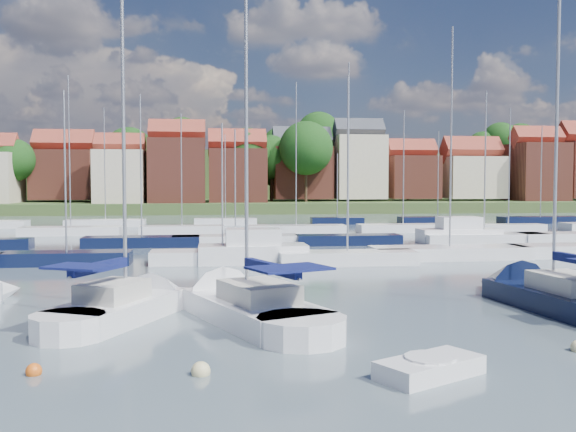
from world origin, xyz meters
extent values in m
plane|color=#414F58|center=(0.00, 40.00, 0.00)|extent=(260.00, 260.00, 0.00)
cube|color=white|center=(-11.53, 3.30, 0.25)|extent=(4.92, 6.57, 1.20)
cone|color=white|center=(-9.88, 6.71, 0.25)|extent=(3.56, 3.76, 2.53)
cylinder|color=white|center=(-12.85, 0.56, 0.25)|extent=(3.38, 3.38, 1.20)
cube|color=beige|center=(-11.71, 2.92, 1.20)|extent=(2.69, 3.05, 0.70)
cylinder|color=#B2B2B7|center=(-11.34, 3.68, 6.47)|extent=(0.14, 0.14, 11.24)
cylinder|color=#B2B2B7|center=(-12.08, 2.16, 2.05)|extent=(1.56, 3.08, 0.10)
cube|color=#0E144A|center=(-12.08, 2.16, 2.20)|extent=(1.66, 3.02, 0.35)
cube|color=#0E144A|center=(-12.55, 1.17, 2.35)|extent=(2.60, 2.30, 0.08)
cube|color=white|center=(-6.54, 2.54, 0.25)|extent=(5.54, 7.86, 1.20)
cone|color=white|center=(-8.25, 6.73, 0.25)|extent=(4.13, 4.41, 3.02)
cylinder|color=white|center=(-5.17, -0.82, 0.25)|extent=(3.94, 3.94, 1.20)
cube|color=beige|center=(-6.35, 2.07, 1.20)|extent=(3.10, 3.60, 0.70)
cylinder|color=#B2B2B7|center=(-6.73, 3.00, 7.57)|extent=(0.14, 0.14, 13.43)
cylinder|color=#B2B2B7|center=(-5.97, 1.14, 2.05)|extent=(1.61, 3.77, 0.10)
cube|color=#0E144A|center=(-5.97, 1.14, 2.20)|extent=(1.72, 3.66, 0.35)
cube|color=#0E144A|center=(-5.48, -0.08, 2.35)|extent=(3.06, 2.65, 0.08)
cube|color=black|center=(6.16, 3.17, 0.25)|extent=(3.77, 7.43, 1.20)
cone|color=black|center=(5.65, 7.60, 0.25)|extent=(3.35, 3.79, 2.97)
cube|color=beige|center=(6.22, 2.68, 1.20)|extent=(2.41, 3.19, 0.70)
cylinder|color=#B2B2B7|center=(6.11, 3.66, 7.60)|extent=(0.14, 0.14, 13.50)
cube|color=white|center=(-2.29, -4.93, 0.21)|extent=(3.29, 2.64, 0.59)
cylinder|color=white|center=(-2.29, -4.93, 0.38)|extent=(1.39, 1.39, 0.38)
sphere|color=beige|center=(-8.41, -3.98, 0.00)|extent=(0.53, 0.53, 0.53)
sphere|color=#D85914|center=(-6.21, -0.62, 0.00)|extent=(0.51, 0.51, 0.51)
sphere|color=#D85914|center=(6.47, 6.42, 0.00)|extent=(0.43, 0.43, 0.43)
sphere|color=#D85914|center=(-12.91, -3.42, 0.00)|extent=(0.44, 0.44, 0.44)
cube|color=black|center=(-17.11, 20.54, 0.35)|extent=(8.01, 2.24, 1.00)
cylinder|color=#B2B2B7|center=(-17.11, 20.54, 5.93)|extent=(0.12, 0.12, 10.16)
cube|color=white|center=(-7.27, 20.20, 0.35)|extent=(9.22, 2.58, 1.00)
cylinder|color=#B2B2B7|center=(-7.27, 20.20, 4.94)|extent=(0.12, 0.12, 8.18)
cube|color=white|center=(0.63, 18.61, 0.35)|extent=(8.78, 2.46, 1.00)
cylinder|color=#B2B2B7|center=(0.63, 18.61, 6.38)|extent=(0.12, 0.12, 11.06)
cube|color=white|center=(8.23, 20.67, 0.35)|extent=(10.79, 3.02, 1.00)
cylinder|color=#B2B2B7|center=(8.23, 20.67, 8.29)|extent=(0.12, 0.12, 14.87)
cube|color=white|center=(-5.31, 20.00, 0.50)|extent=(7.00, 2.60, 1.40)
cube|color=white|center=(-5.31, 20.00, 1.60)|extent=(3.50, 2.20, 1.30)
cube|color=black|center=(-13.55, 31.64, 0.35)|extent=(9.30, 2.60, 1.00)
cylinder|color=#B2B2B7|center=(-13.55, 31.64, 6.59)|extent=(0.12, 0.12, 11.48)
cube|color=white|center=(-5.94, 32.01, 0.35)|extent=(10.40, 2.91, 1.00)
cylinder|color=#B2B2B7|center=(-5.94, 32.01, 5.24)|extent=(0.12, 0.12, 8.77)
cube|color=black|center=(3.48, 31.28, 0.35)|extent=(8.80, 2.46, 1.00)
cylinder|color=#B2B2B7|center=(3.48, 31.28, 8.01)|extent=(0.12, 0.12, 14.33)
cube|color=white|center=(15.40, 31.16, 0.35)|extent=(10.73, 3.00, 1.00)
cylinder|color=#B2B2B7|center=(15.40, 31.16, 6.92)|extent=(0.12, 0.12, 12.14)
cube|color=white|center=(13.46, 32.00, 0.50)|extent=(7.00, 2.60, 1.40)
cube|color=white|center=(13.46, 32.00, 1.60)|extent=(3.50, 2.20, 1.30)
cube|color=white|center=(-21.71, 44.21, 0.35)|extent=(9.71, 2.72, 1.00)
cylinder|color=#B2B2B7|center=(-21.71, 44.21, 8.29)|extent=(0.12, 0.12, 14.88)
cube|color=white|center=(-10.84, 44.51, 0.35)|extent=(8.49, 2.38, 1.00)
cylinder|color=#B2B2B7|center=(-10.84, 44.51, 6.51)|extent=(0.12, 0.12, 11.31)
cube|color=white|center=(0.79, 43.78, 0.35)|extent=(10.16, 2.85, 1.00)
cylinder|color=#B2B2B7|center=(0.79, 43.78, 8.15)|extent=(0.12, 0.12, 14.59)
cube|color=white|center=(12.17, 43.90, 0.35)|extent=(9.53, 2.67, 1.00)
cylinder|color=#B2B2B7|center=(12.17, 43.90, 6.81)|extent=(0.12, 0.12, 11.91)
cube|color=white|center=(23.16, 42.50, 0.35)|extent=(7.62, 2.13, 1.00)
cylinder|color=#B2B2B7|center=(23.16, 42.50, 6.91)|extent=(0.12, 0.12, 12.13)
cube|color=white|center=(-20.26, 56.56, 0.35)|extent=(9.24, 2.59, 1.00)
cylinder|color=#B2B2B7|center=(-20.26, 56.56, 7.43)|extent=(0.12, 0.12, 13.17)
cube|color=white|center=(-6.08, 57.30, 0.35)|extent=(7.57, 2.12, 1.00)
cylinder|color=#B2B2B7|center=(-6.08, 57.30, 5.97)|extent=(0.12, 0.12, 10.24)
cube|color=black|center=(7.88, 57.47, 0.35)|extent=(6.58, 1.84, 1.00)
cylinder|color=#B2B2B7|center=(7.88, 57.47, 4.85)|extent=(0.12, 0.12, 8.01)
cube|color=black|center=(20.94, 57.40, 0.35)|extent=(9.92, 2.78, 1.00)
cylinder|color=#B2B2B7|center=(20.94, 57.40, 6.31)|extent=(0.12, 0.12, 10.92)
cube|color=black|center=(34.28, 56.37, 0.35)|extent=(10.55, 2.95, 1.00)
cylinder|color=#B2B2B7|center=(34.28, 56.37, 6.61)|extent=(0.12, 0.12, 11.51)
cube|color=#3E4A25|center=(0.00, 117.00, 0.30)|extent=(200.00, 70.00, 3.00)
cube|color=#3E4A25|center=(0.00, 142.00, 5.00)|extent=(200.00, 60.00, 14.00)
cube|color=brown|center=(-33.65, 97.79, 6.56)|extent=(10.37, 9.97, 8.73)
cube|color=maroon|center=(-33.65, 97.79, 12.20)|extent=(10.57, 5.13, 5.13)
cube|color=beige|center=(-22.74, 89.00, 6.08)|extent=(8.09, 8.80, 8.96)
cube|color=maroon|center=(-22.74, 89.00, 11.55)|extent=(8.25, 4.00, 4.00)
cube|color=brown|center=(-13.35, 89.94, 7.08)|extent=(9.36, 10.17, 10.97)
cube|color=maroon|center=(-13.35, 89.94, 13.72)|extent=(9.54, 4.63, 4.63)
cube|color=brown|center=(-3.04, 91.65, 6.31)|extent=(9.90, 8.56, 9.42)
cube|color=maroon|center=(-3.04, 91.65, 12.23)|extent=(10.10, 4.90, 4.90)
cube|color=brown|center=(9.10, 96.65, 6.95)|extent=(10.59, 8.93, 9.49)
cube|color=#383A42|center=(9.10, 96.65, 12.99)|extent=(10.80, 5.24, 5.24)
cube|color=beige|center=(19.71, 95.80, 8.02)|extent=(9.01, 8.61, 11.65)
cube|color=#383A42|center=(19.71, 95.80, 14.95)|extent=(9.19, 4.46, 4.46)
cube|color=brown|center=(30.17, 97.00, 6.20)|extent=(9.10, 9.34, 8.00)
cube|color=maroon|center=(30.17, 97.00, 11.32)|extent=(9.28, 4.50, 4.50)
cube|color=beige|center=(41.95, 96.59, 6.14)|extent=(10.86, 9.59, 7.88)
cube|color=maroon|center=(41.95, 96.59, 11.41)|extent=(11.07, 5.37, 5.37)
cube|color=brown|center=(53.76, 93.92, 7.09)|extent=(9.18, 9.96, 10.97)
cube|color=maroon|center=(53.76, 93.92, 13.70)|extent=(9.36, 4.54, 4.54)
cylinder|color=#382619|center=(56.77, 115.51, 8.51)|extent=(0.50, 0.50, 4.47)
sphere|color=#194917|center=(56.77, 115.51, 14.58)|extent=(8.18, 8.18, 8.18)
cylinder|color=#382619|center=(3.46, 95.93, 3.83)|extent=(0.50, 0.50, 4.46)
sphere|color=#194917|center=(3.46, 95.93, 9.88)|extent=(8.15, 8.15, 8.15)
cylinder|color=#382619|center=(15.22, 113.68, 8.58)|extent=(0.50, 0.50, 5.15)
sphere|color=#194917|center=(15.22, 113.68, 15.56)|extent=(9.41, 9.41, 9.41)
cylinder|color=#382619|center=(-13.54, 116.31, 8.68)|extent=(0.50, 0.50, 4.56)
sphere|color=#194917|center=(-13.54, 116.31, 14.87)|extent=(8.34, 8.34, 8.34)
cylinder|color=#382619|center=(-23.24, 105.25, 4.18)|extent=(0.50, 0.50, 5.15)
sphere|color=#194917|center=(-23.24, 105.25, 11.17)|extent=(9.42, 9.42, 9.42)
cylinder|color=#382619|center=(-38.67, 107.32, 6.76)|extent=(0.50, 0.50, 3.42)
sphere|color=#194917|center=(-38.67, 107.32, 11.40)|extent=(6.26, 6.26, 6.26)
cylinder|color=#382619|center=(13.76, 104.71, 3.48)|extent=(0.50, 0.50, 3.77)
sphere|color=#194917|center=(13.76, 104.71, 8.60)|extent=(6.89, 6.89, 6.89)
cylinder|color=#382619|center=(9.05, 90.94, 4.21)|extent=(0.50, 0.50, 5.21)
sphere|color=#194917|center=(9.05, 90.94, 11.28)|extent=(9.53, 9.53, 9.53)
cylinder|color=#382619|center=(61.93, 101.62, 3.09)|extent=(0.50, 0.50, 2.97)
sphere|color=#194917|center=(61.93, 101.62, 7.12)|extent=(5.44, 5.44, 5.44)
cylinder|color=#382619|center=(-1.15, 93.75, 4.02)|extent=(0.50, 0.50, 4.84)
sphere|color=#194917|center=(-1.15, 93.75, 10.59)|extent=(8.85, 8.85, 8.85)
cylinder|color=#382619|center=(52.68, 115.72, 8.17)|extent=(0.50, 0.50, 3.72)
sphere|color=#194917|center=(52.68, 115.72, 13.21)|extent=(6.80, 6.80, 6.80)
cylinder|color=#382619|center=(54.05, 94.13, 3.62)|extent=(0.50, 0.50, 4.05)
sphere|color=#194917|center=(54.05, 94.13, 9.11)|extent=(7.40, 7.40, 7.40)
cylinder|color=#382619|center=(-40.96, 92.79, 3.60)|extent=(0.50, 0.50, 4.00)
sphere|color=#194917|center=(-40.96, 92.79, 9.04)|extent=(7.32, 7.32, 7.32)
cylinder|color=#382619|center=(6.84, 113.29, 7.91)|extent=(0.50, 0.50, 3.93)
sphere|color=#194917|center=(6.84, 113.29, 13.24)|extent=(7.19, 7.19, 7.19)
cylinder|color=#382619|center=(30.65, 100.17, 3.51)|extent=(0.50, 0.50, 3.82)
sphere|color=#194917|center=(30.65, 100.17, 8.70)|extent=(6.99, 6.99, 6.99)
cylinder|color=#382619|center=(-17.44, 93.12, 3.34)|extent=(0.50, 0.50, 3.48)
sphere|color=#194917|center=(-17.44, 93.12, 8.07)|extent=(6.37, 6.37, 6.37)
cylinder|color=#382619|center=(57.51, 102.81, 3.09)|extent=(0.50, 0.50, 2.99)
sphere|color=#194917|center=(57.51, 102.81, 7.14)|extent=(5.46, 5.46, 5.46)
cylinder|color=#382619|center=(3.61, 99.04, 3.22)|extent=(0.50, 0.50, 3.25)
sphere|color=#194917|center=(3.61, 99.04, 7.63)|extent=(5.94, 5.94, 5.94)
cylinder|color=#382619|center=(-3.05, 100.73, 3.09)|extent=(0.50, 0.50, 2.98)
sphere|color=#194917|center=(-3.05, 100.73, 7.14)|extent=(5.46, 5.46, 5.46)
cylinder|color=#382619|center=(64.66, 121.74, 9.36)|extent=(0.50, 0.50, 4.29)
sphere|color=#194917|center=(64.66, 121.74, 15.17)|extent=(7.84, 7.84, 7.84)
camera|label=1|loc=(-8.18, -21.32, 5.23)|focal=40.00mm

